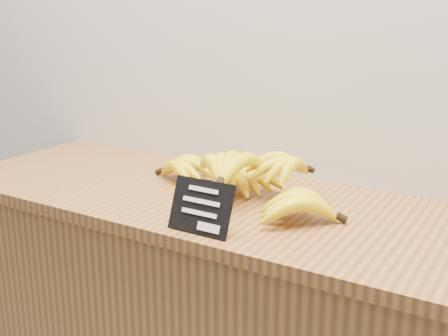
# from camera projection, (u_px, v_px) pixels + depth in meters

# --- Properties ---
(counter_top) EXTENTS (1.57, 0.54, 0.03)m
(counter_top) POSITION_uv_depth(u_px,v_px,m) (235.00, 204.00, 1.37)
(counter_top) COLOR #955F2E
(counter_top) RESTS_ON counter
(chalkboard_sign) EXTENTS (0.14, 0.05, 0.11)m
(chalkboard_sign) POSITION_uv_depth(u_px,v_px,m) (201.00, 207.00, 1.15)
(chalkboard_sign) COLOR black
(chalkboard_sign) RESTS_ON counter_top
(banana_pile) EXTENTS (0.57, 0.33, 0.12)m
(banana_pile) POSITION_uv_depth(u_px,v_px,m) (245.00, 179.00, 1.35)
(banana_pile) COLOR yellow
(banana_pile) RESTS_ON counter_top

